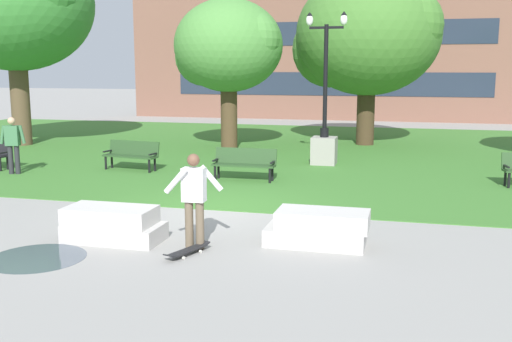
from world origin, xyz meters
The scene contains 15 objects.
ground_plane centered at (0.00, 0.00, 0.00)m, with size 140.00×140.00×0.00m, color gray.
grass_lawn centered at (0.00, 10.00, 0.01)m, with size 40.00×20.00×0.02m, color #3D752D.
concrete_block_center centered at (-1.08, -2.74, 0.31)m, with size 1.80×0.90×0.64m.
concrete_block_left centered at (2.68, -2.05, 0.31)m, with size 1.86×0.90×0.64m.
person_skateboarder centered at (0.56, -2.81, 0.97)m, with size 0.96×0.49×1.71m.
skateboard centered at (0.58, -3.23, 0.09)m, with size 0.54×1.03×0.14m.
puddle centered at (-1.84, -4.01, 0.00)m, with size 1.65×1.65×0.01m, color #47515B.
park_bench_near_right centered at (-4.18, 4.44, 0.54)m, with size 1.86×0.78×0.90m.
park_bench_far_left centered at (-0.30, 3.66, 0.54)m, with size 1.80×0.53×0.90m.
lamp_post_left centered at (1.50, 7.08, 1.02)m, with size 1.32×0.80×4.93m.
tree_near_left centered at (-2.73, 9.99, 3.95)m, with size 4.40×4.19×5.79m.
tree_far_right centered at (-11.43, 9.02, 5.65)m, with size 6.64×6.32×8.40m.
tree_near_right centered at (2.36, 12.61, 4.45)m, with size 6.12×5.83×6.98m.
person_bystander_near_lawn centered at (-7.30, 2.90, 0.98)m, with size 0.73×0.36×1.71m.
building_facade_distant centered at (-0.68, 24.50, 4.72)m, with size 25.39×1.03×9.44m.
Camera 1 is at (4.19, -12.54, 3.20)m, focal length 42.00 mm.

